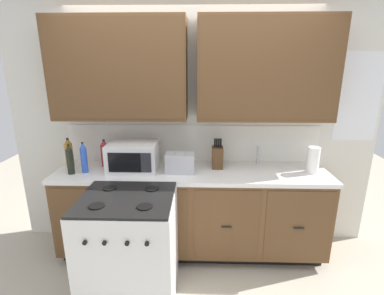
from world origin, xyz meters
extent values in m
plane|color=#B2A893|center=(0.00, 0.00, 0.00)|extent=(8.00, 8.00, 0.00)
cube|color=silver|center=(0.00, 0.62, 1.29)|extent=(3.89, 0.05, 2.58)
cube|color=white|center=(0.00, 0.60, 1.13)|extent=(2.69, 0.01, 0.40)
cube|color=brown|center=(-0.70, 0.43, 1.91)|extent=(1.29, 0.34, 0.95)
cube|color=brown|center=(-0.70, 0.26, 1.91)|extent=(1.27, 0.01, 0.89)
cube|color=brown|center=(0.70, 0.43, 1.91)|extent=(1.29, 0.34, 0.95)
cube|color=brown|center=(0.70, 0.26, 1.91)|extent=(1.27, 0.01, 0.89)
cube|color=white|center=(1.69, 0.60, 1.63)|extent=(0.44, 0.01, 0.90)
cube|color=black|center=(0.00, 0.33, 0.05)|extent=(2.63, 0.48, 0.10)
cube|color=brown|center=(0.00, 0.30, 0.50)|extent=(2.69, 0.60, 0.79)
cube|color=brown|center=(-1.01, 0.00, 0.50)|extent=(0.62, 0.01, 0.73)
cube|color=black|center=(-1.01, -0.02, 0.49)|extent=(0.10, 0.01, 0.01)
cube|color=brown|center=(-0.34, 0.00, 0.50)|extent=(0.62, 0.01, 0.73)
cube|color=black|center=(-0.34, -0.02, 0.49)|extent=(0.10, 0.01, 0.01)
cube|color=brown|center=(0.34, 0.00, 0.50)|extent=(0.62, 0.01, 0.73)
cube|color=black|center=(0.34, -0.02, 0.49)|extent=(0.10, 0.01, 0.01)
cube|color=brown|center=(1.01, 0.00, 0.50)|extent=(0.62, 0.01, 0.73)
cube|color=black|center=(1.01, -0.02, 0.49)|extent=(0.10, 0.01, 0.01)
cube|color=white|center=(0.00, 0.30, 0.91)|extent=(2.72, 0.63, 0.04)
cube|color=#A8AAAF|center=(0.69, 0.33, 0.92)|extent=(0.56, 0.38, 0.02)
cube|color=white|center=(-0.50, -0.33, 0.46)|extent=(0.76, 0.66, 0.92)
cube|color=black|center=(-0.50, -0.33, 0.93)|extent=(0.74, 0.65, 0.02)
cylinder|color=black|center=(-0.68, -0.49, 0.94)|extent=(0.12, 0.12, 0.01)
cylinder|color=black|center=(-0.32, -0.49, 0.94)|extent=(0.12, 0.12, 0.01)
cylinder|color=black|center=(-0.68, -0.17, 0.94)|extent=(0.12, 0.12, 0.01)
cylinder|color=black|center=(-0.32, -0.17, 0.94)|extent=(0.12, 0.12, 0.01)
cylinder|color=black|center=(-0.72, -0.67, 0.75)|extent=(0.03, 0.02, 0.03)
cylinder|color=black|center=(-0.58, -0.67, 0.75)|extent=(0.03, 0.02, 0.03)
cylinder|color=black|center=(-0.42, -0.67, 0.75)|extent=(0.03, 0.02, 0.03)
cylinder|color=black|center=(-0.28, -0.67, 0.75)|extent=(0.03, 0.02, 0.03)
cube|color=white|center=(-0.58, 0.31, 1.07)|extent=(0.48, 0.36, 0.28)
cube|color=black|center=(-0.62, 0.12, 1.07)|extent=(0.31, 0.01, 0.19)
cube|color=#28282D|center=(-0.42, 0.12, 1.07)|extent=(0.10, 0.01, 0.19)
cube|color=#B7B7BC|center=(-0.11, 0.26, 1.03)|extent=(0.28, 0.18, 0.19)
cube|color=black|center=(-0.16, 0.26, 1.12)|extent=(0.02, 0.13, 0.01)
cube|color=black|center=(-0.06, 0.26, 1.12)|extent=(0.02, 0.13, 0.01)
cube|color=#52361E|center=(0.26, 0.40, 1.04)|extent=(0.11, 0.14, 0.22)
cylinder|color=black|center=(0.23, 0.39, 1.20)|extent=(0.02, 0.02, 0.09)
cylinder|color=black|center=(0.25, 0.39, 1.20)|extent=(0.02, 0.02, 0.09)
cylinder|color=black|center=(0.27, 0.39, 1.20)|extent=(0.02, 0.02, 0.09)
cylinder|color=black|center=(0.29, 0.39, 1.20)|extent=(0.02, 0.02, 0.09)
cylinder|color=#B2B5BA|center=(0.69, 0.51, 1.03)|extent=(0.02, 0.02, 0.20)
cylinder|color=white|center=(1.18, 0.28, 1.06)|extent=(0.12, 0.12, 0.26)
cylinder|color=#9E6619|center=(-1.26, 0.38, 1.05)|extent=(0.08, 0.08, 0.25)
cone|color=#9E6619|center=(-1.26, 0.38, 1.21)|extent=(0.07, 0.07, 0.06)
cylinder|color=black|center=(-1.26, 0.38, 1.23)|extent=(0.03, 0.03, 0.02)
cylinder|color=black|center=(-1.17, 0.18, 1.05)|extent=(0.06, 0.06, 0.24)
cone|color=black|center=(-1.17, 0.18, 1.20)|extent=(0.06, 0.06, 0.06)
cylinder|color=black|center=(-1.17, 0.18, 1.22)|extent=(0.02, 0.02, 0.02)
cylinder|color=blue|center=(-1.05, 0.22, 1.05)|extent=(0.06, 0.06, 0.25)
cone|color=blue|center=(-1.05, 0.22, 1.21)|extent=(0.06, 0.06, 0.06)
cylinder|color=black|center=(-1.05, 0.22, 1.23)|extent=(0.02, 0.02, 0.02)
cylinder|color=maroon|center=(-0.90, 0.41, 1.04)|extent=(0.08, 0.08, 0.23)
cone|color=maroon|center=(-0.90, 0.41, 1.19)|extent=(0.07, 0.07, 0.06)
cylinder|color=black|center=(-0.90, 0.41, 1.21)|extent=(0.03, 0.03, 0.02)
camera|label=1|loc=(0.09, -2.41, 1.97)|focal=27.06mm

